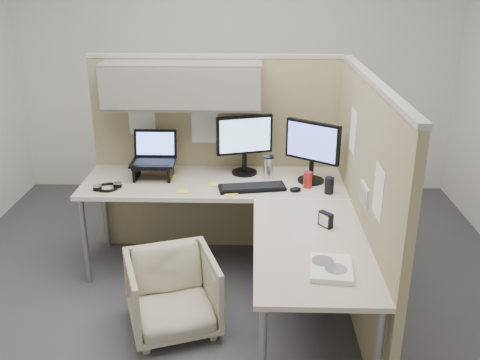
{
  "coord_description": "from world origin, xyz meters",
  "views": [
    {
      "loc": [
        0.2,
        -3.25,
        2.21
      ],
      "look_at": [
        0.1,
        0.25,
        0.85
      ],
      "focal_mm": 40.0,
      "sensor_mm": 36.0,
      "label": 1
    }
  ],
  "objects_px": {
    "office_chair": "(172,290)",
    "monitor_left": "(245,140)",
    "desk": "(243,208)",
    "keyboard": "(252,188)"
  },
  "relations": [
    {
      "from": "office_chair",
      "to": "monitor_left",
      "type": "bearing_deg",
      "value": 46.75
    },
    {
      "from": "office_chair",
      "to": "keyboard",
      "type": "xyz_separation_m",
      "value": [
        0.51,
        0.66,
        0.46
      ]
    },
    {
      "from": "desk",
      "to": "monitor_left",
      "type": "height_order",
      "value": "monitor_left"
    },
    {
      "from": "office_chair",
      "to": "monitor_left",
      "type": "height_order",
      "value": "monitor_left"
    },
    {
      "from": "office_chair",
      "to": "keyboard",
      "type": "relative_size",
      "value": 1.18
    },
    {
      "from": "office_chair",
      "to": "monitor_left",
      "type": "relative_size",
      "value": 1.22
    },
    {
      "from": "keyboard",
      "to": "office_chair",
      "type": "bearing_deg",
      "value": -137.48
    },
    {
      "from": "monitor_left",
      "to": "keyboard",
      "type": "distance_m",
      "value": 0.43
    },
    {
      "from": "desk",
      "to": "office_chair",
      "type": "height_order",
      "value": "desk"
    },
    {
      "from": "office_chair",
      "to": "keyboard",
      "type": "bearing_deg",
      "value": 33.47
    }
  ]
}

